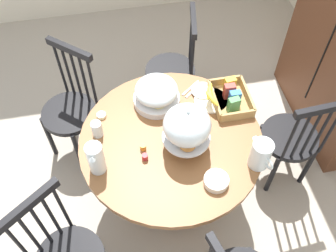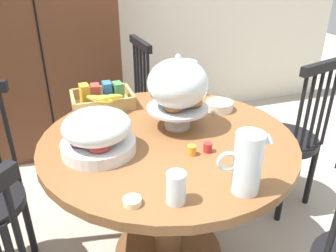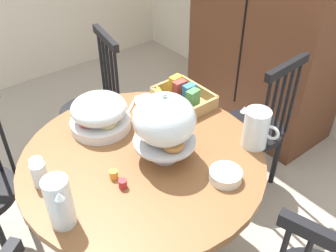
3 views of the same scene
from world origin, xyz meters
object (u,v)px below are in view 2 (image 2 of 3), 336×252
(windsor_chair_facing_door, at_px, (124,117))
(cereal_bowl, at_px, (219,106))
(orange_juice_pitcher, at_px, (247,165))
(butter_dish, at_px, (132,201))
(wooden_armoire, at_px, (39,26))
(dining_table, at_px, (168,179))
(cereal_basket, at_px, (103,98))
(milk_pitcher, at_px, (186,79))
(drinking_glass, at_px, (176,188))
(china_plate_large, at_px, (101,114))
(china_plate_small, at_px, (84,117))
(windsor_chair_by_cabinet, at_px, (287,141))
(fruit_platter_covered, at_px, (98,133))
(pastry_stand_with_dome, at_px, (178,86))

(windsor_chair_facing_door, bearing_deg, cereal_bowl, -61.16)
(windsor_chair_facing_door, relative_size, orange_juice_pitcher, 4.47)
(orange_juice_pitcher, bearing_deg, butter_dish, 172.40)
(wooden_armoire, xyz_separation_m, orange_juice_pitcher, (0.63, -1.95, -0.14))
(dining_table, relative_size, cereal_basket, 3.55)
(milk_pitcher, height_order, cereal_bowl, milk_pitcher)
(cereal_bowl, bearing_deg, orange_juice_pitcher, -109.14)
(orange_juice_pitcher, height_order, drinking_glass, orange_juice_pitcher)
(china_plate_large, bearing_deg, drinking_glass, -80.12)
(dining_table, xyz_separation_m, drinking_glass, (-0.12, -0.43, 0.29))
(milk_pitcher, xyz_separation_m, cereal_bowl, (0.08, -0.27, -0.06))
(milk_pitcher, xyz_separation_m, china_plate_small, (-0.60, -0.18, -0.07))
(wooden_armoire, height_order, orange_juice_pitcher, wooden_armoire)
(windsor_chair_by_cabinet, bearing_deg, wooden_armoire, 136.15)
(windsor_chair_facing_door, relative_size, fruit_platter_covered, 3.25)
(cereal_bowl, height_order, butter_dish, cereal_bowl)
(wooden_armoire, bearing_deg, butter_dish, -82.52)
(windsor_chair_by_cabinet, relative_size, milk_pitcher, 4.90)
(pastry_stand_with_dome, bearing_deg, orange_juice_pitcher, -84.44)
(milk_pitcher, distance_m, cereal_basket, 0.49)
(china_plate_small, bearing_deg, windsor_chair_by_cabinet, -3.21)
(cereal_basket, height_order, cereal_bowl, cereal_basket)
(china_plate_small, bearing_deg, dining_table, -40.12)
(drinking_glass, bearing_deg, cereal_bowl, 53.31)
(butter_dish, bearing_deg, milk_pitcher, 58.76)
(pastry_stand_with_dome, relative_size, china_plate_large, 1.56)
(china_plate_large, height_order, cereal_bowl, cereal_bowl)
(cereal_basket, height_order, drinking_glass, cereal_basket)
(cereal_basket, height_order, china_plate_small, cereal_basket)
(butter_dish, bearing_deg, windsor_chair_facing_door, 79.82)
(china_plate_small, relative_size, cereal_bowl, 1.07)
(dining_table, distance_m, china_plate_large, 0.46)
(wooden_armoire, height_order, butter_dish, wooden_armoire)
(fruit_platter_covered, height_order, drinking_glass, fruit_platter_covered)
(pastry_stand_with_dome, distance_m, fruit_platter_covered, 0.41)
(china_plate_large, relative_size, china_plate_small, 1.47)
(fruit_platter_covered, xyz_separation_m, china_plate_large, (0.06, 0.35, -0.08))
(wooden_armoire, distance_m, windsor_chair_facing_door, 0.96)
(dining_table, distance_m, drinking_glass, 0.53)
(drinking_glass, relative_size, butter_dish, 1.83)
(windsor_chair_facing_door, relative_size, pastry_stand_with_dome, 2.83)
(fruit_platter_covered, relative_size, orange_juice_pitcher, 1.38)
(pastry_stand_with_dome, bearing_deg, milk_pitcher, 63.19)
(cereal_basket, bearing_deg, orange_juice_pitcher, -68.68)
(dining_table, distance_m, fruit_platter_covered, 0.44)
(cereal_basket, relative_size, drinking_glass, 2.87)
(windsor_chair_by_cabinet, distance_m, butter_dish, 1.28)
(dining_table, height_order, windsor_chair_by_cabinet, windsor_chair_by_cabinet)
(drinking_glass, bearing_deg, windsor_chair_by_cabinet, 34.12)
(china_plate_large, distance_m, butter_dish, 0.71)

